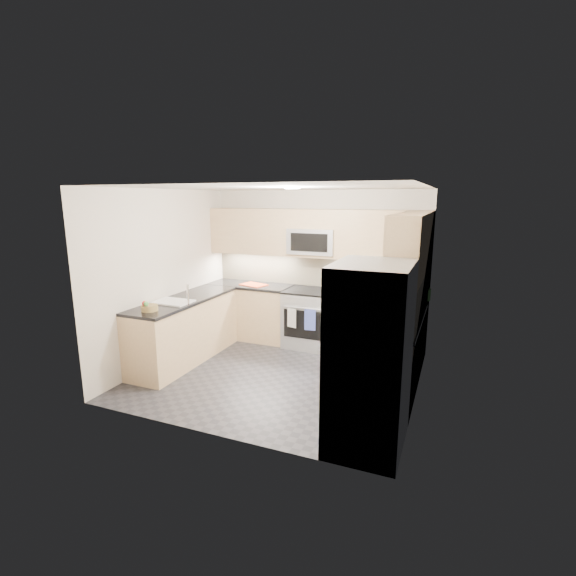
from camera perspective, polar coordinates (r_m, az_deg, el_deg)
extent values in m
cube|color=#27272C|center=(5.83, -1.33, -11.81)|extent=(3.60, 3.20, 0.00)
cube|color=beige|center=(5.32, -1.47, 13.59)|extent=(3.60, 3.20, 0.02)
cube|color=beige|center=(6.91, 3.94, 2.84)|extent=(3.60, 0.02, 2.50)
cube|color=beige|center=(4.07, -10.49, -3.99)|extent=(3.60, 0.02, 2.50)
cube|color=beige|center=(6.37, -16.41, 1.56)|extent=(0.02, 3.20, 2.50)
cube|color=beige|center=(5.01, 17.81, -1.31)|extent=(0.02, 3.20, 2.50)
cube|color=tan|center=(7.23, -5.16, -3.26)|extent=(1.42, 0.60, 0.90)
cube|color=tan|center=(6.55, 12.11, -5.13)|extent=(1.42, 0.60, 0.90)
cube|color=tan|center=(5.42, 14.20, -8.96)|extent=(0.60, 1.70, 0.90)
cube|color=tan|center=(6.38, -13.86, -5.69)|extent=(0.60, 2.00, 0.90)
cube|color=black|center=(7.12, -5.23, 0.39)|extent=(1.42, 0.63, 0.04)
cube|color=black|center=(6.43, 12.30, -1.13)|extent=(1.42, 0.63, 0.04)
cube|color=black|center=(5.27, 14.46, -4.18)|extent=(0.63, 1.70, 0.04)
cube|color=black|center=(6.25, -14.08, -1.59)|extent=(0.63, 2.00, 0.04)
cube|color=tan|center=(6.67, 3.53, 7.49)|extent=(3.60, 0.35, 0.75)
cube|color=tan|center=(5.20, 16.55, 5.68)|extent=(0.35, 1.95, 0.75)
cube|color=tan|center=(6.91, 3.92, 2.38)|extent=(3.60, 0.01, 0.51)
cube|color=tan|center=(5.46, 18.12, -0.84)|extent=(0.01, 2.30, 0.51)
cube|color=#A2A5A9|center=(6.79, 2.97, -4.21)|extent=(0.76, 0.65, 0.91)
cube|color=black|center=(6.67, 3.01, -0.42)|extent=(0.76, 0.65, 0.03)
cube|color=black|center=(6.49, 2.00, -5.02)|extent=(0.62, 0.02, 0.45)
cylinder|color=#B2B5BA|center=(6.40, 1.95, -2.76)|extent=(0.60, 0.02, 0.02)
cube|color=#ACADB4|center=(6.66, 3.45, 6.40)|extent=(0.76, 0.40, 0.40)
cube|color=black|center=(6.47, 2.85, 6.23)|extent=(0.60, 0.01, 0.28)
cube|color=#A8ABB0|center=(4.06, 11.12, -9.25)|extent=(0.70, 0.90, 1.80)
cylinder|color=#B2B5BA|center=(3.96, 5.31, -8.86)|extent=(0.02, 0.02, 1.20)
cylinder|color=#B2B5BA|center=(4.29, 6.74, -7.23)|extent=(0.02, 0.02, 1.20)
cube|color=white|center=(6.07, -15.45, -2.47)|extent=(0.52, 0.38, 0.16)
cylinder|color=silver|center=(5.87, -13.55, -0.84)|extent=(0.03, 0.03, 0.28)
cylinder|color=#53A044|center=(6.29, 17.67, -0.78)|extent=(0.31, 0.31, 0.16)
cube|color=red|center=(7.02, -4.72, 0.46)|extent=(0.48, 0.40, 0.01)
cylinder|color=#9C8049|center=(5.69, -18.40, -2.60)|extent=(0.26, 0.26, 0.08)
sphere|color=red|center=(5.63, -19.03, -2.00)|extent=(0.07, 0.07, 0.07)
sphere|color=#50A145|center=(5.59, -18.83, -2.07)|extent=(0.06, 0.06, 0.06)
cube|color=silver|center=(6.48, 0.51, -4.11)|extent=(0.16, 0.06, 0.30)
cube|color=#374598|center=(6.38, 3.02, -4.39)|extent=(0.17, 0.03, 0.33)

